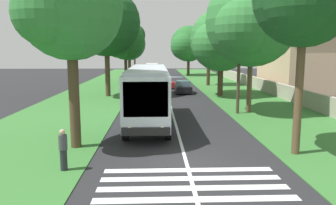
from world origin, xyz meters
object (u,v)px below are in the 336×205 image
coach_bus (148,92)px  pedestrian (63,149)px  roadside_tree_left_3 (69,11)px  roadside_tree_right_2 (187,45)px  roadside_tree_right_1 (219,42)px  trailing_car_1 (177,83)px  utility_pole (239,53)px  roadside_tree_left_4 (134,36)px  trailing_car_2 (152,78)px  roadside_tree_left_0 (128,45)px  trailing_minibus_0 (152,69)px  roadside_tree_left_1 (105,24)px  roadside_building (306,61)px  trailing_car_0 (183,87)px  roadside_tree_right_3 (250,22)px  roadside_tree_right_4 (208,39)px  roadside_tree_left_2 (124,42)px

coach_bus → pedestrian: coach_bus is taller
roadside_tree_left_3 → roadside_tree_right_2: 50.91m
roadside_tree_right_1 → pedestrian: 25.39m
trailing_car_1 → utility_pole: size_ratio=0.48×
roadside_tree_left_4 → roadside_tree_right_1: roadside_tree_left_4 is taller
coach_bus → roadside_tree_right_2: size_ratio=1.15×
trailing_car_2 → roadside_tree_left_0: roadside_tree_left_0 is taller
trailing_car_2 → roadside_tree_left_3: size_ratio=0.46×
trailing_minibus_0 → roadside_tree_right_1: bearing=-164.1°
trailing_car_2 → utility_pole: (-27.04, -6.81, 3.98)m
roadside_tree_right_2 → trailing_minibus_0: bearing=122.7°
roadside_tree_left_4 → roadside_tree_right_1: (-39.64, -11.56, -2.43)m
roadside_tree_left_1 → roadside_building: roadside_tree_left_1 is taller
trailing_car_0 → roadside_tree_right_2: (28.17, -3.16, 5.38)m
pedestrian → coach_bus: bearing=-20.5°
trailing_car_2 → trailing_minibus_0: bearing=0.8°
roadside_tree_left_0 → roadside_tree_left_1: bearing=177.1°
roadside_tree_right_1 → roadside_building: 13.11m
utility_pole → pedestrian: bearing=140.2°
trailing_car_1 → roadside_tree_right_1: roadside_tree_right_1 is taller
trailing_minibus_0 → roadside_building: bearing=-137.5°
trailing_car_1 → trailing_car_0: bearing=-176.6°
trailing_car_2 → roadside_building: size_ratio=0.36×
roadside_tree_right_3 → roadside_building: size_ratio=0.89×
roadside_tree_left_3 → trailing_car_1: bearing=-14.2°
roadside_tree_left_4 → pedestrian: roadside_tree_left_4 is taller
roadside_tree_left_1 → trailing_car_1: bearing=-44.6°
roadside_tree_left_4 → roadside_tree_right_3: size_ratio=1.01×
roadside_tree_right_1 → roadside_building: (5.12, -11.87, -2.20)m
roadside_tree_right_1 → trailing_minibus_0: bearing=15.9°
trailing_car_2 → pedestrian: (-39.05, 3.19, 0.24)m
trailing_car_0 → roadside_tree_right_4: 11.04m
roadside_tree_left_2 → roadside_tree_right_2: 23.17m
trailing_minibus_0 → roadside_building: roadside_building is taller
trailing_car_1 → roadside_tree_right_2: 23.45m
roadside_tree_left_0 → pedestrian: bearing=-179.1°
utility_pole → roadside_building: (15.72, -12.36, -1.12)m
trailing_car_1 → roadside_tree_left_2: bearing=74.7°
roadside_tree_right_3 → roadside_tree_right_4: bearing=-0.4°
coach_bus → roadside_tree_left_1: (13.91, 4.76, 5.41)m
trailing_minibus_0 → roadside_tree_left_1: size_ratio=0.53×
trailing_minibus_0 → utility_pole: utility_pole is taller
trailing_car_2 → roadside_tree_right_1: bearing=-156.1°
trailing_minibus_0 → roadside_building: 28.61m
roadside_tree_left_0 → roadside_tree_right_1: (-18.49, -11.10, -0.03)m
trailing_car_2 → roadside_tree_right_4: roadside_tree_right_4 is taller
roadside_tree_left_3 → roadside_tree_right_2: (49.83, -10.42, -0.61)m
trailing_car_0 → roadside_tree_right_3: size_ratio=0.41×
trailing_car_2 → utility_pole: size_ratio=0.48×
roadside_tree_left_4 → roadside_tree_right_3: bearing=-166.5°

